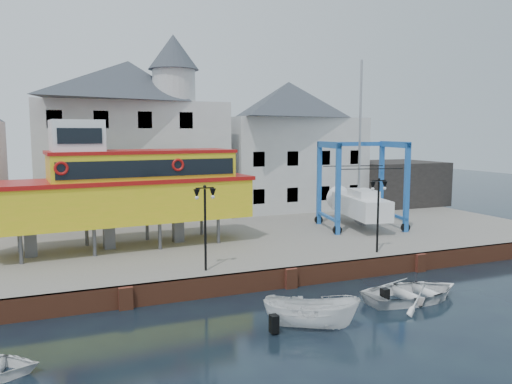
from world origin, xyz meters
name	(u,v)px	position (x,y,z in m)	size (l,w,h in m)	color
ground	(290,288)	(0.00, 0.00, 0.00)	(140.00, 140.00, 0.00)	black
hardstanding	(221,236)	(0.00, 11.00, 0.50)	(44.00, 22.00, 1.00)	slate
quay_wall	(289,277)	(0.00, 0.10, 0.50)	(44.00, 0.47, 1.00)	brown
building_white_main	(132,137)	(-4.87, 18.39, 7.34)	(14.00, 8.30, 14.00)	beige
building_white_right	(288,145)	(9.00, 19.00, 6.60)	(12.00, 8.00, 11.20)	beige
shed_dark	(392,183)	(19.00, 17.00, 3.00)	(8.00, 7.00, 4.00)	black
lamp_post_left	(205,206)	(-4.00, 1.20, 4.17)	(1.12, 0.32, 4.20)	black
lamp_post_right	(378,196)	(6.00, 1.20, 4.17)	(1.12, 0.32, 4.20)	black
tour_boat	(108,189)	(-7.84, 7.73, 4.48)	(17.21, 5.34, 7.38)	#59595E
travel_lift	(357,199)	(9.43, 8.48, 2.96)	(6.19, 7.98, 11.70)	#1955AC
motorboat_a	(311,328)	(-1.50, -4.95, 0.00)	(1.43, 3.81, 1.47)	white
motorboat_b	(413,300)	(4.44, -3.83, 0.00)	(3.51, 4.92, 1.02)	white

